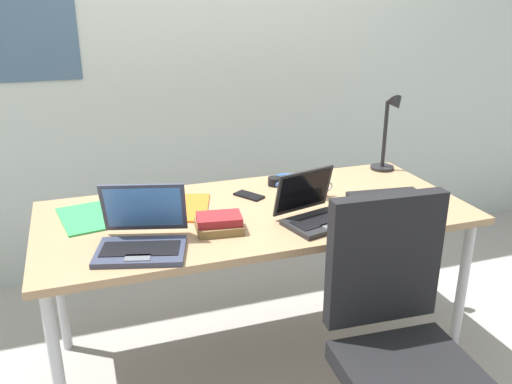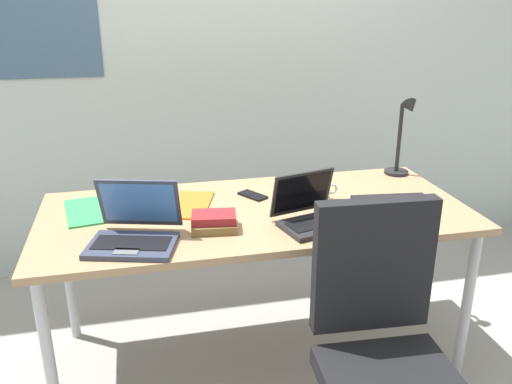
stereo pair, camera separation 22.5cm
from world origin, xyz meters
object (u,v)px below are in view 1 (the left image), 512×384
desk_lamp (389,134)px  computer_mouse (134,200)px  laptop_back_left (142,237)px  office_chair (400,367)px  laptop_front_right (315,212)px  paper_folder_center (181,208)px  paper_folder_back_left (91,217)px  cell_phone (249,196)px  book_stack (219,223)px  headphones (289,181)px  external_keyboard (385,196)px  coffee_mug (318,188)px

desk_lamp → computer_mouse: (-1.28, -0.04, -0.18)m
laptop_back_left → office_chair: bearing=-32.8°
laptop_front_right → office_chair: bearing=-79.7°
laptop_front_right → paper_folder_center: bearing=146.8°
desk_lamp → laptop_back_left: bearing=-159.4°
desk_lamp → paper_folder_back_left: size_ratio=1.29×
laptop_back_left → paper_folder_back_left: laptop_back_left is taller
desk_lamp → cell_phone: size_ratio=2.94×
paper_folder_center → book_stack: bearing=-70.5°
cell_phone → book_stack: (-0.22, -0.31, 0.03)m
book_stack → office_chair: bearing=-49.7°
computer_mouse → paper_folder_back_left: 0.21m
laptop_front_right → paper_folder_back_left: 0.92m
laptop_back_left → computer_mouse: (0.02, 0.45, -0.03)m
laptop_front_right → cell_phone: size_ratio=2.36×
desk_lamp → book_stack: desk_lamp is taller
desk_lamp → office_chair: size_ratio=0.41×
headphones → paper_folder_center: headphones is taller
laptop_back_left → headphones: bearing=31.8°
external_keyboard → paper_folder_center: external_keyboard is taller
laptop_front_right → paper_folder_back_left: laptop_front_right is taller
external_keyboard → headphones: size_ratio=1.54×
laptop_back_left → external_keyboard: 1.11m
laptop_back_left → computer_mouse: size_ratio=3.89×
laptop_back_left → office_chair: office_chair is taller
external_keyboard → headphones: bearing=144.1°
external_keyboard → coffee_mug: (-0.29, 0.10, 0.03)m
external_keyboard → book_stack: size_ratio=1.74×
external_keyboard → paper_folder_back_left: bearing=178.2°
laptop_back_left → paper_folder_center: 0.39m
paper_folder_back_left → coffee_mug: coffee_mug is taller
desk_lamp → coffee_mug: desk_lamp is taller
paper_folder_center → office_chair: size_ratio=0.32×
paper_folder_center → paper_folder_back_left: bearing=176.9°
desk_lamp → computer_mouse: desk_lamp is taller
coffee_mug → office_chair: size_ratio=0.12×
external_keyboard → office_chair: (-0.32, -0.67, -0.35)m
book_stack → office_chair: office_chair is taller
desk_lamp → book_stack: (-1.00, -0.43, -0.17)m
coffee_mug → office_chair: (-0.03, -0.77, -0.39)m
external_keyboard → laptop_back_left: bearing=-164.9°
book_stack → office_chair: size_ratio=0.20×
headphones → laptop_front_right: bearing=-99.2°
external_keyboard → coffee_mug: coffee_mug is taller
desk_lamp → laptop_front_right: bearing=-142.5°
book_stack → paper_folder_center: (-0.10, 0.27, -0.03)m
desk_lamp → coffee_mug: (-0.49, -0.23, -0.15)m
book_stack → computer_mouse: bearing=125.4°
external_keyboard → computer_mouse: 1.11m
laptop_front_right → headphones: bearing=80.8°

